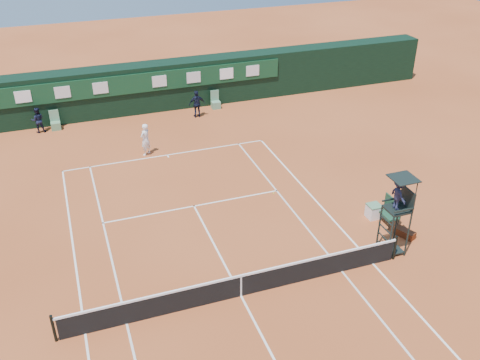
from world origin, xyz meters
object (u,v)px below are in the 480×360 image
umpire_chair (398,200)px  player (145,139)px  cooler (374,211)px  player_bench (390,210)px  tennis_net (241,285)px

umpire_chair → player: (-7.58, 11.90, -1.56)m
cooler → player_bench: bearing=-46.1°
cooler → player: player is taller
tennis_net → player: 12.39m
tennis_net → player_bench: size_ratio=10.75×
player → cooler: bearing=91.9°
umpire_chair → cooler: bearing=73.6°
player_bench → player: (-8.75, 9.97, 0.30)m
umpire_chair → player: 14.19m
umpire_chair → tennis_net: bearing=-176.1°
umpire_chair → player_bench: bearing=58.5°
umpire_chair → player_bench: 2.93m
player_bench → umpire_chair: bearing=-121.5°
player_bench → player: 13.27m
tennis_net → player_bench: same height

